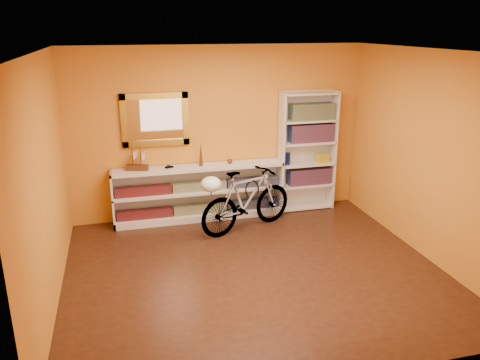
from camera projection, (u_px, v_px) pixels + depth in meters
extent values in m
cube|color=black|center=(254.00, 271.00, 5.83)|extent=(4.50, 4.00, 0.01)
cube|color=silver|center=(257.00, 51.00, 5.02)|extent=(4.50, 4.00, 0.01)
cube|color=orange|center=(219.00, 133.00, 7.27)|extent=(4.50, 0.01, 2.60)
cube|color=orange|center=(44.00, 185.00, 4.89)|extent=(0.01, 4.00, 2.60)
cube|color=orange|center=(428.00, 156.00, 5.96)|extent=(0.01, 4.00, 2.60)
cube|color=olive|center=(155.00, 120.00, 6.93)|extent=(0.98, 0.06, 0.78)
cube|color=silver|center=(274.00, 193.00, 7.79)|extent=(0.09, 0.02, 0.09)
cube|color=black|center=(200.00, 209.00, 7.34)|extent=(2.50, 0.13, 0.14)
cube|color=navy|center=(199.00, 186.00, 7.23)|extent=(2.50, 0.13, 0.14)
imported|color=black|center=(169.00, 168.00, 7.05)|extent=(0.00, 0.01, 0.00)
cone|color=brown|center=(201.00, 154.00, 7.10)|extent=(0.06, 0.06, 0.37)
sphere|color=brown|center=(230.00, 161.00, 7.25)|extent=(0.08, 0.08, 0.08)
cube|color=maroon|center=(309.00, 176.00, 7.70)|extent=(0.70, 0.22, 0.26)
cube|color=maroon|center=(311.00, 133.00, 7.48)|extent=(0.70, 0.22, 0.28)
cube|color=#1B4E61|center=(312.00, 111.00, 7.37)|extent=(0.70, 0.22, 0.25)
cylinder|color=navy|center=(287.00, 159.00, 7.49)|extent=(0.09, 0.09, 0.20)
cube|color=maroon|center=(296.00, 114.00, 7.35)|extent=(0.14, 0.14, 0.17)
cube|color=gold|center=(322.00, 158.00, 7.62)|extent=(0.20, 0.15, 0.14)
imported|color=silver|center=(247.00, 200.00, 6.87)|extent=(0.94, 1.62, 0.93)
ellipsoid|color=white|center=(211.00, 184.00, 6.44)|extent=(0.28, 0.27, 0.21)
torus|color=black|center=(252.00, 189.00, 6.88)|extent=(0.21, 0.02, 0.21)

